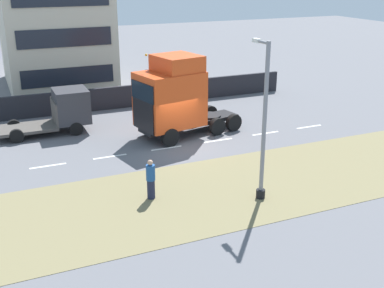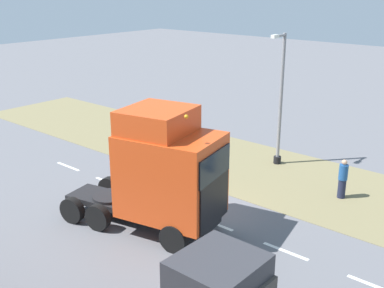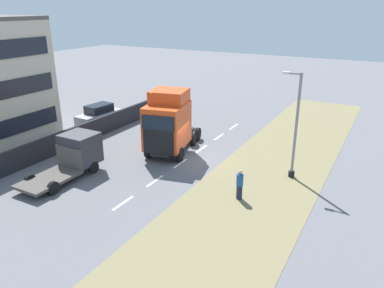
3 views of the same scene
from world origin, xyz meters
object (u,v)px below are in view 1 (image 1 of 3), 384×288
at_px(lorry_cab, 174,97).
at_px(parked_car, 162,84).
at_px(flatbed_truck, 64,110).
at_px(lamp_post, 263,131).
at_px(pedestrian, 151,180).

relative_size(lorry_cab, parked_car, 1.53).
bearing_deg(lorry_cab, parked_car, -27.91).
bearing_deg(flatbed_truck, lamp_post, 26.42).
height_order(lorry_cab, lamp_post, lamp_post).
bearing_deg(pedestrian, parked_car, -21.69).
height_order(flatbed_truck, lamp_post, lamp_post).
relative_size(flatbed_truck, parked_car, 1.29).
distance_m(lorry_cab, flatbed_truck, 6.85).
relative_size(parked_car, pedestrian, 2.44).
bearing_deg(lamp_post, pedestrian, 67.58).
relative_size(lorry_cab, flatbed_truck, 1.19).
height_order(flatbed_truck, pedestrian, flatbed_truck).
relative_size(lorry_cab, pedestrian, 3.74).
xyz_separation_m(flatbed_truck, pedestrian, (-10.77, -1.84, -0.48)).
distance_m(flatbed_truck, parked_car, 9.93).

